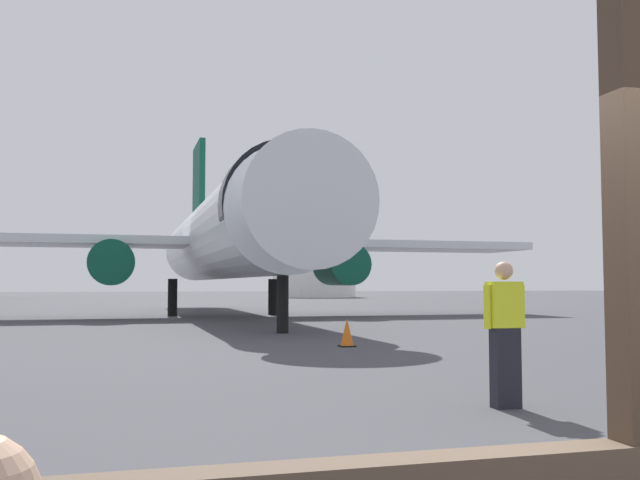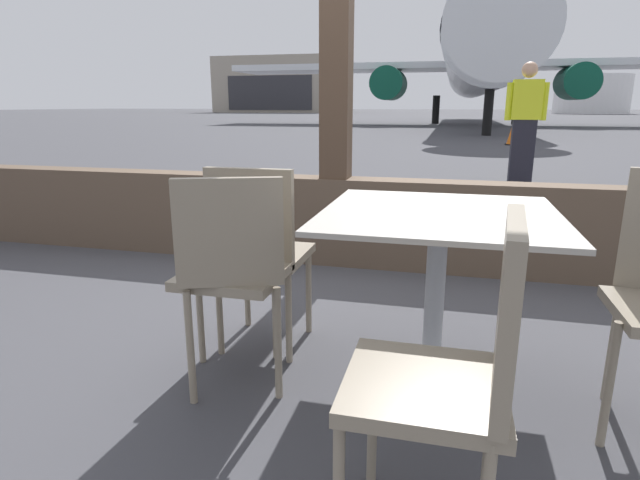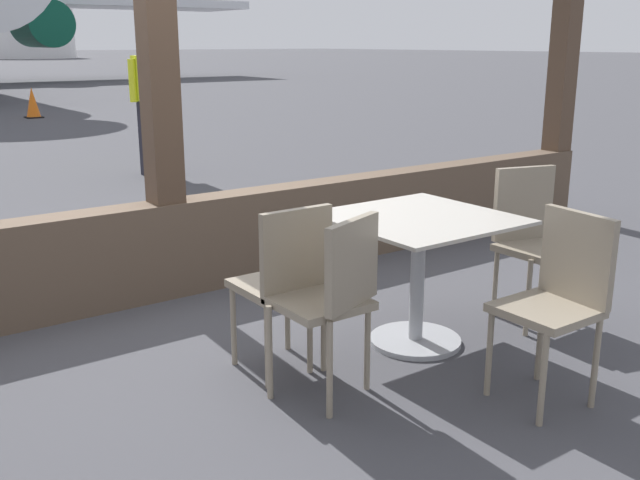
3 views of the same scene
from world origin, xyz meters
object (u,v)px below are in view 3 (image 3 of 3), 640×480
(dining_table, at_px, (418,263))
(cafe_chair_window_left, at_px, (286,275))
(ground_crew_worker, at_px, (151,104))
(cafe_chair_window_right, at_px, (333,291))
(cafe_chair_aisle_right, at_px, (531,231))
(traffic_cone, at_px, (33,103))
(fuel_storage_tank, at_px, (25,33))
(cafe_chair_aisle_left, at_px, (560,291))

(dining_table, distance_m, cafe_chair_window_left, 0.82)
(ground_crew_worker, bearing_deg, dining_table, -99.68)
(cafe_chair_window_right, bearing_deg, cafe_chair_window_left, 94.49)
(cafe_chair_window_right, height_order, ground_crew_worker, ground_crew_worker)
(cafe_chair_window_right, relative_size, cafe_chair_aisle_right, 0.96)
(cafe_chair_aisle_right, relative_size, ground_crew_worker, 0.54)
(traffic_cone, bearing_deg, fuel_storage_tank, 75.54)
(cafe_chair_window_right, relative_size, ground_crew_worker, 0.52)
(cafe_chair_aisle_left, bearing_deg, cafe_chair_window_left, 132.60)
(cafe_chair_aisle_right, distance_m, fuel_storage_tank, 81.13)
(cafe_chair_window_left, relative_size, traffic_cone, 1.30)
(cafe_chair_window_left, distance_m, cafe_chair_aisle_right, 1.65)
(cafe_chair_window_left, height_order, fuel_storage_tank, fuel_storage_tank)
(cafe_chair_window_left, bearing_deg, fuel_storage_tank, 76.31)
(cafe_chair_window_left, relative_size, fuel_storage_tank, 0.09)
(dining_table, height_order, cafe_chair_aisle_right, cafe_chair_aisle_right)
(dining_table, xyz_separation_m, ground_crew_worker, (1.02, 6.01, 0.42))
(dining_table, height_order, cafe_chair_aisle_left, cafe_chair_aisle_left)
(ground_crew_worker, bearing_deg, cafe_chair_window_left, -107.24)
(cafe_chair_window_left, relative_size, cafe_chair_aisle_right, 0.96)
(cafe_chair_window_left, bearing_deg, ground_crew_worker, 72.76)
(cafe_chair_window_left, distance_m, ground_crew_worker, 6.19)
(dining_table, bearing_deg, cafe_chair_window_left, 172.82)
(cafe_chair_aisle_left, xyz_separation_m, traffic_cone, (1.67, 15.32, -0.22))
(cafe_chair_window_left, height_order, cafe_chair_aisle_left, cafe_chair_aisle_left)
(cafe_chair_window_left, height_order, cafe_chair_aisle_right, cafe_chair_aisle_right)
(dining_table, height_order, cafe_chair_window_left, cafe_chair_window_left)
(dining_table, distance_m, ground_crew_worker, 6.11)
(traffic_cone, distance_m, fuel_storage_tank, 66.77)
(ground_crew_worker, relative_size, traffic_cone, 2.55)
(cafe_chair_aisle_left, bearing_deg, fuel_storage_tank, 77.08)
(cafe_chair_aisle_right, bearing_deg, ground_crew_worker, 88.20)
(dining_table, height_order, traffic_cone, dining_table)
(cafe_chair_aisle_left, xyz_separation_m, fuel_storage_tank, (18.34, 79.94, 2.04))
(dining_table, bearing_deg, ground_crew_worker, 80.32)
(cafe_chair_aisle_right, height_order, ground_crew_worker, ground_crew_worker)
(ground_crew_worker, bearing_deg, traffic_cone, 85.05)
(dining_table, height_order, cafe_chair_window_right, cafe_chair_window_right)
(cafe_chair_window_left, height_order, traffic_cone, cafe_chair_window_left)
(cafe_chair_window_right, height_order, traffic_cone, cafe_chair_window_right)
(traffic_cone, bearing_deg, cafe_chair_window_right, -99.78)
(cafe_chair_aisle_right, xyz_separation_m, fuel_storage_tank, (17.59, 79.18, 2.02))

